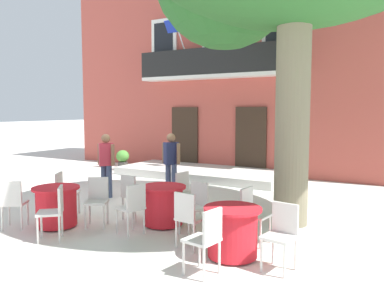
% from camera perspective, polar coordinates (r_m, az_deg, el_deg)
% --- Properties ---
extents(ground_plane, '(120.00, 120.00, 0.00)m').
position_cam_1_polar(ground_plane, '(9.55, -9.58, -8.24)').
color(ground_plane, silver).
extents(building_facade, '(13.00, 5.09, 7.50)m').
position_cam_1_polar(building_facade, '(15.44, 7.07, 10.84)').
color(building_facade, '#B24C42').
rests_on(building_facade, ground).
extents(entrance_step_platform, '(5.55, 2.31, 0.25)m').
position_cam_1_polar(entrance_step_platform, '(12.69, 1.38, -4.28)').
color(entrance_step_platform, silver).
rests_on(entrance_step_platform, ground).
extents(cafe_table_near_tree, '(0.86, 0.86, 0.76)m').
position_cam_1_polar(cafe_table_near_tree, '(7.35, -4.31, -9.09)').
color(cafe_table_near_tree, red).
rests_on(cafe_table_near_tree, ground).
extents(cafe_chair_near_tree_0, '(0.50, 0.50, 0.91)m').
position_cam_1_polar(cafe_chair_near_tree_0, '(6.82, -8.86, -9.07)').
color(cafe_chair_near_tree_0, silver).
rests_on(cafe_chair_near_tree_0, ground).
extents(cafe_chair_near_tree_1, '(0.47, 0.47, 0.91)m').
position_cam_1_polar(cafe_chair_near_tree_1, '(6.86, 0.55, -8.91)').
color(cafe_chair_near_tree_1, silver).
rests_on(cafe_chair_near_tree_1, ground).
extents(cafe_chair_near_tree_2, '(0.46, 0.46, 0.91)m').
position_cam_1_polar(cafe_chair_near_tree_2, '(7.90, -0.91, -7.04)').
color(cafe_chair_near_tree_2, silver).
rests_on(cafe_chair_near_tree_2, ground).
extents(cafe_chair_near_tree_3, '(0.44, 0.44, 0.91)m').
position_cam_1_polar(cafe_chair_near_tree_3, '(7.75, -8.97, -7.34)').
color(cafe_chair_near_tree_3, silver).
rests_on(cafe_chair_near_tree_3, ground).
extents(cafe_table_middle, '(0.86, 0.86, 0.76)m').
position_cam_1_polar(cafe_table_middle, '(5.82, 6.08, -12.92)').
color(cafe_table_middle, red).
rests_on(cafe_table_middle, ground).
extents(cafe_chair_middle_0, '(0.45, 0.45, 0.91)m').
position_cam_1_polar(cafe_chair_middle_0, '(6.45, 8.97, -9.90)').
color(cafe_chair_middle_0, silver).
rests_on(cafe_chair_middle_0, ground).
extents(cafe_chair_middle_1, '(0.44, 0.44, 0.91)m').
position_cam_1_polar(cafe_chair_middle_1, '(6.11, -0.53, -10.69)').
color(cafe_chair_middle_1, silver).
rests_on(cafe_chair_middle_1, ground).
extents(cafe_chair_middle_2, '(0.46, 0.46, 0.91)m').
position_cam_1_polar(cafe_chair_middle_2, '(5.15, 2.13, -13.70)').
color(cafe_chair_middle_2, silver).
rests_on(cafe_chair_middle_2, ground).
extents(cafe_chair_middle_3, '(0.46, 0.46, 0.91)m').
position_cam_1_polar(cafe_chair_middle_3, '(5.49, 13.26, -12.65)').
color(cafe_chair_middle_3, silver).
rests_on(cafe_chair_middle_3, ground).
extents(cafe_table_front, '(0.86, 0.86, 0.76)m').
position_cam_1_polar(cafe_table_front, '(7.67, -19.63, -8.77)').
color(cafe_table_front, red).
rests_on(cafe_table_front, ground).
extents(cafe_chair_front_0, '(0.55, 0.55, 0.91)m').
position_cam_1_polar(cafe_chair_front_0, '(7.50, -14.00, -7.85)').
color(cafe_chair_front_0, silver).
rests_on(cafe_chair_front_0, ground).
extents(cafe_chair_front_1, '(0.55, 0.55, 0.91)m').
position_cam_1_polar(cafe_chair_front_1, '(8.36, -18.57, -6.64)').
color(cafe_chair_front_1, silver).
rests_on(cafe_chair_front_1, ground).
extents(cafe_chair_front_2, '(0.56, 0.56, 0.91)m').
position_cam_1_polar(cafe_chair_front_2, '(7.78, -25.22, -7.72)').
color(cafe_chair_front_2, silver).
rests_on(cafe_chair_front_2, ground).
extents(cafe_chair_front_3, '(0.56, 0.56, 0.91)m').
position_cam_1_polar(cafe_chair_front_3, '(6.90, -19.90, -9.13)').
color(cafe_chair_front_3, silver).
rests_on(cafe_chair_front_3, ground).
extents(ground_planter_left, '(0.47, 0.47, 0.73)m').
position_cam_1_polar(ground_planter_left, '(14.18, -10.33, -2.21)').
color(ground_planter_left, '#47423D').
rests_on(ground_planter_left, ground).
extents(pedestrian_near_entrance, '(0.53, 0.40, 1.60)m').
position_cam_1_polar(pedestrian_near_entrance, '(9.78, -12.72, -2.62)').
color(pedestrian_near_entrance, '#384260').
rests_on(pedestrian_near_entrance, ground).
extents(pedestrian_mid_plaza, '(0.53, 0.40, 1.61)m').
position_cam_1_polar(pedestrian_mid_plaza, '(9.70, -3.15, -2.53)').
color(pedestrian_mid_plaza, '#384260').
rests_on(pedestrian_mid_plaza, ground).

